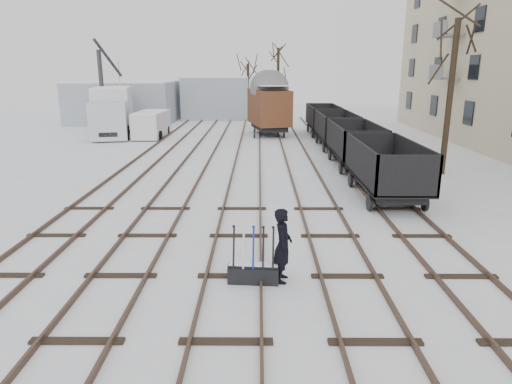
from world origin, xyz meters
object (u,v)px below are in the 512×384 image
ground_frame (253,272)px  freight_wagon_a (385,177)px  crane (104,108)px  panel_van (151,124)px  lorry (112,111)px  worker (283,245)px  box_van_wagon (269,106)px

ground_frame → freight_wagon_a: (5.48, 8.00, 0.63)m
crane → panel_van: bearing=-27.1°
ground_frame → lorry: 29.27m
worker → box_van_wagon: box_van_wagon is taller
box_van_wagon → lorry: (-12.79, -0.28, -0.38)m
ground_frame → panel_van: (-8.39, 25.50, 0.79)m
worker → lorry: size_ratio=0.22×
panel_van → crane: (-4.94, 3.83, 0.97)m
lorry → box_van_wagon: bearing=-10.4°
ground_frame → box_van_wagon: bearing=92.2°
worker → freight_wagon_a: (4.73, 7.90, -0.07)m
box_van_wagon → lorry: box_van_wagon is taller
worker → box_van_wagon: (0.21, 26.91, 1.39)m
worker → freight_wagon_a: size_ratio=0.33×
worker → lorry: lorry is taller
worker → panel_van: (-9.14, 25.40, 0.09)m
ground_frame → crane: 32.26m
lorry → panel_van: (3.44, -1.23, -0.91)m
ground_frame → freight_wagon_a: 9.72m
freight_wagon_a → lorry: size_ratio=0.66×
lorry → crane: bearing=108.3°
ground_frame → lorry: lorry is taller
worker → panel_van: 26.99m
ground_frame → worker: (0.75, 0.10, 0.69)m
box_van_wagon → lorry: bearing=168.9°
freight_wagon_a → box_van_wagon: box_van_wagon is taller
box_van_wagon → crane: (-14.28, 2.31, -0.33)m
worker → ground_frame: bearing=102.8°
ground_frame → worker: bearing=11.8°
box_van_wagon → freight_wagon_a: bearing=-89.0°
lorry → crane: (-1.50, 2.60, 0.05)m
freight_wagon_a → box_van_wagon: (-4.52, 19.00, 1.45)m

